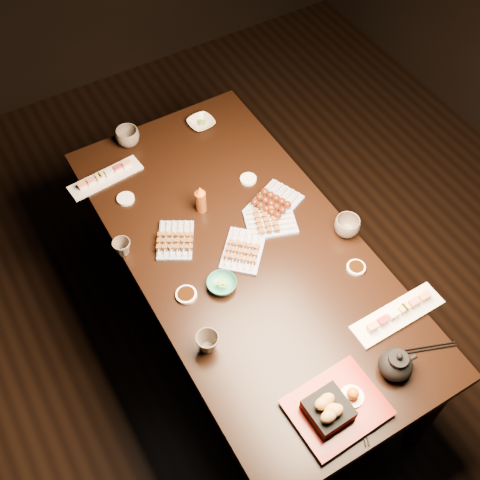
{
  "coord_description": "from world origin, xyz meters",
  "views": [
    {
      "loc": [
        -0.84,
        -0.97,
        2.77
      ],
      "look_at": [
        -0.1,
        0.3,
        0.77
      ],
      "focal_mm": 45.0,
      "sensor_mm": 36.0,
      "label": 1
    }
  ],
  "objects_px": {
    "tempura_tray": "(338,403)",
    "teacup_near_left": "(208,343)",
    "edamame_bowl_cream": "(201,123)",
    "edamame_bowl_green": "(222,284)",
    "teacup_mid_right": "(347,226)",
    "sushi_platter_near": "(398,313)",
    "teapot": "(396,363)",
    "sushi_platter_far": "(105,176)",
    "yakitori_plate_left": "(175,238)",
    "yakitori_plate_center": "(243,248)",
    "dining_table": "(245,298)",
    "teacup_far_left": "(122,247)",
    "condiment_bottle": "(201,199)",
    "teacup_far_right": "(128,137)",
    "yakitori_plate_right": "(271,220)"
  },
  "relations": [
    {
      "from": "tempura_tray",
      "to": "teacup_near_left",
      "type": "distance_m",
      "value": 0.51
    },
    {
      "from": "tempura_tray",
      "to": "edamame_bowl_cream",
      "type": "bearing_deg",
      "value": 77.73
    },
    {
      "from": "edamame_bowl_green",
      "to": "teacup_mid_right",
      "type": "height_order",
      "value": "teacup_mid_right"
    },
    {
      "from": "sushi_platter_near",
      "to": "teapot",
      "type": "bearing_deg",
      "value": -133.59
    },
    {
      "from": "sushi_platter_far",
      "to": "tempura_tray",
      "type": "relative_size",
      "value": 1.07
    },
    {
      "from": "yakitori_plate_left",
      "to": "edamame_bowl_green",
      "type": "relative_size",
      "value": 1.68
    },
    {
      "from": "yakitori_plate_center",
      "to": "edamame_bowl_green",
      "type": "xyz_separation_m",
      "value": [
        -0.16,
        -0.1,
        -0.01
      ]
    },
    {
      "from": "teacup_near_left",
      "to": "teacup_mid_right",
      "type": "height_order",
      "value": "teacup_mid_right"
    },
    {
      "from": "tempura_tray",
      "to": "teacup_near_left",
      "type": "relative_size",
      "value": 3.65
    },
    {
      "from": "dining_table",
      "to": "teacup_far_left",
      "type": "relative_size",
      "value": 23.99
    },
    {
      "from": "dining_table",
      "to": "condiment_bottle",
      "type": "relative_size",
      "value": 12.51
    },
    {
      "from": "sushi_platter_far",
      "to": "edamame_bowl_green",
      "type": "bearing_deg",
      "value": 97.12
    },
    {
      "from": "dining_table",
      "to": "edamame_bowl_cream",
      "type": "relative_size",
      "value": 14.58
    },
    {
      "from": "dining_table",
      "to": "yakitori_plate_center",
      "type": "distance_m",
      "value": 0.4
    },
    {
      "from": "teacup_mid_right",
      "to": "condiment_bottle",
      "type": "relative_size",
      "value": 0.75
    },
    {
      "from": "sushi_platter_far",
      "to": "condiment_bottle",
      "type": "height_order",
      "value": "condiment_bottle"
    },
    {
      "from": "teapot",
      "to": "yakitori_plate_center",
      "type": "bearing_deg",
      "value": 116.01
    },
    {
      "from": "edamame_bowl_green",
      "to": "sushi_platter_near",
      "type": "bearing_deg",
      "value": -41.33
    },
    {
      "from": "yakitori_plate_center",
      "to": "teacup_far_right",
      "type": "bearing_deg",
      "value": 53.45
    },
    {
      "from": "dining_table",
      "to": "yakitori_plate_left",
      "type": "xyz_separation_m",
      "value": [
        -0.23,
        0.19,
        0.4
      ]
    },
    {
      "from": "teacup_far_right",
      "to": "yakitori_plate_right",
      "type": "bearing_deg",
      "value": -66.51
    },
    {
      "from": "sushi_platter_near",
      "to": "edamame_bowl_cream",
      "type": "relative_size",
      "value": 3.12
    },
    {
      "from": "dining_table",
      "to": "yakitori_plate_left",
      "type": "relative_size",
      "value": 9.07
    },
    {
      "from": "teacup_near_left",
      "to": "condiment_bottle",
      "type": "relative_size",
      "value": 0.61
    },
    {
      "from": "yakitori_plate_right",
      "to": "edamame_bowl_cream",
      "type": "xyz_separation_m",
      "value": [
        0.03,
        0.68,
        -0.01
      ]
    },
    {
      "from": "tempura_tray",
      "to": "teacup_far_right",
      "type": "height_order",
      "value": "tempura_tray"
    },
    {
      "from": "yakitori_plate_right",
      "to": "dining_table",
      "type": "bearing_deg",
      "value": -137.32
    },
    {
      "from": "yakitori_plate_left",
      "to": "tempura_tray",
      "type": "distance_m",
      "value": 0.94
    },
    {
      "from": "teacup_mid_right",
      "to": "condiment_bottle",
      "type": "xyz_separation_m",
      "value": [
        -0.46,
        0.42,
        0.03
      ]
    },
    {
      "from": "teacup_far_right",
      "to": "teacup_near_left",
      "type": "bearing_deg",
      "value": -99.33
    },
    {
      "from": "sushi_platter_far",
      "to": "yakitori_plate_left",
      "type": "relative_size",
      "value": 1.71
    },
    {
      "from": "yakitori_plate_center",
      "to": "teacup_far_left",
      "type": "bearing_deg",
      "value": 103.04
    },
    {
      "from": "tempura_tray",
      "to": "sushi_platter_far",
      "type": "bearing_deg",
      "value": 98.81
    },
    {
      "from": "teacup_far_right",
      "to": "teapot",
      "type": "bearing_deg",
      "value": -77.23
    },
    {
      "from": "teacup_near_left",
      "to": "teacup_far_left",
      "type": "relative_size",
      "value": 1.16
    },
    {
      "from": "yakitori_plate_left",
      "to": "teacup_near_left",
      "type": "xyz_separation_m",
      "value": [
        -0.12,
        -0.49,
        0.02
      ]
    },
    {
      "from": "teacup_far_left",
      "to": "condiment_bottle",
      "type": "height_order",
      "value": "condiment_bottle"
    },
    {
      "from": "sushi_platter_near",
      "to": "teacup_far_left",
      "type": "bearing_deg",
      "value": 133.6
    },
    {
      "from": "yakitori_plate_left",
      "to": "yakitori_plate_center",
      "type": "bearing_deg",
      "value": -100.76
    },
    {
      "from": "sushi_platter_far",
      "to": "yakitori_plate_left",
      "type": "distance_m",
      "value": 0.49
    },
    {
      "from": "dining_table",
      "to": "teapot",
      "type": "height_order",
      "value": "teapot"
    },
    {
      "from": "sushi_platter_near",
      "to": "teacup_near_left",
      "type": "height_order",
      "value": "teacup_near_left"
    },
    {
      "from": "sushi_platter_far",
      "to": "tempura_tray",
      "type": "xyz_separation_m",
      "value": [
        0.27,
        -1.4,
        0.04
      ]
    },
    {
      "from": "yakitori_plate_left",
      "to": "condiment_bottle",
      "type": "height_order",
      "value": "condiment_bottle"
    },
    {
      "from": "yakitori_plate_center",
      "to": "tempura_tray",
      "type": "height_order",
      "value": "tempura_tray"
    },
    {
      "from": "edamame_bowl_cream",
      "to": "teacup_far_right",
      "type": "relative_size",
      "value": 1.13
    },
    {
      "from": "teacup_near_left",
      "to": "teacup_far_right",
      "type": "bearing_deg",
      "value": 80.67
    },
    {
      "from": "edamame_bowl_green",
      "to": "teacup_far_right",
      "type": "relative_size",
      "value": 1.08
    },
    {
      "from": "teacup_far_left",
      "to": "edamame_bowl_cream",
      "type": "bearing_deg",
      "value": 38.39
    },
    {
      "from": "teapot",
      "to": "sushi_platter_near",
      "type": "bearing_deg",
      "value": 57.62
    }
  ]
}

